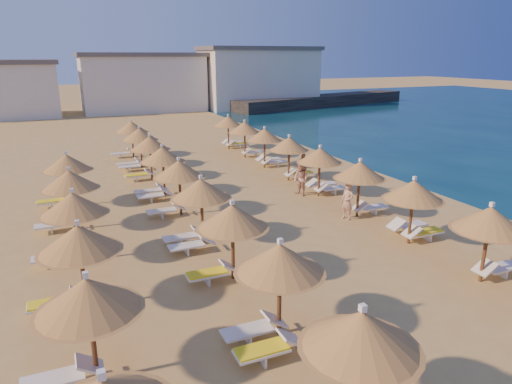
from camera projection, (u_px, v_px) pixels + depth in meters
name	position (u px, v px, depth m)	size (l,w,h in m)	color
ground	(308.00, 253.00, 16.85)	(220.00, 220.00, 0.00)	tan
jetty	(324.00, 101.00, 65.18)	(30.00, 4.00, 1.50)	black
hotel_blocks	(147.00, 82.00, 58.12)	(48.56, 10.71, 8.10)	white
parasol_row_east	(360.00, 171.00, 20.09)	(2.36, 36.13, 2.69)	brown
parasol_row_west	(201.00, 190.00, 17.32)	(2.36, 36.13, 2.69)	brown
parasol_row_inland	(76.00, 221.00, 14.11)	(2.36, 19.24, 2.69)	brown
loungers	(260.00, 227.00, 18.46)	(14.92, 35.25, 0.66)	white
beachgoer_a	(347.00, 201.00, 20.09)	(0.61, 0.40, 1.67)	tan
beachgoer_b	(301.00, 179.00, 23.52)	(0.86, 0.67, 1.77)	tan
beachgoer_c	(303.00, 167.00, 26.25)	(0.97, 0.40, 1.66)	tan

